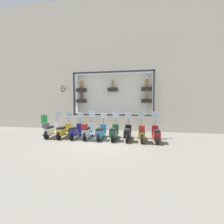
# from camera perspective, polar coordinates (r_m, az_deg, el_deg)

# --- Properties ---
(ground_plane) EXTENTS (120.00, 120.00, 0.00)m
(ground_plane) POSITION_cam_1_polar(r_m,az_deg,el_deg) (8.59, -4.09, -11.11)
(ground_plane) COLOR gray
(building_facade) EXTENTS (1.19, 36.00, 10.28)m
(building_facade) POSITION_cam_1_polar(r_m,az_deg,el_deg) (12.22, 0.18, 18.22)
(building_facade) COLOR beige
(building_facade) RESTS_ON ground_plane
(scooter_red_0) EXTENTS (1.79, 0.61, 1.63)m
(scooter_red_0) POSITION_cam_1_polar(r_m,az_deg,el_deg) (8.77, 16.47, -8.10)
(scooter_red_0) COLOR black
(scooter_red_0) RESTS_ON ground_plane
(scooter_olive_1) EXTENTS (1.80, 0.61, 1.66)m
(scooter_olive_1) POSITION_cam_1_polar(r_m,az_deg,el_deg) (8.65, 11.22, -7.84)
(scooter_olive_1) COLOR black
(scooter_olive_1) RESTS_ON ground_plane
(scooter_black_2) EXTENTS (1.79, 0.60, 1.59)m
(scooter_black_2) POSITION_cam_1_polar(r_m,az_deg,el_deg) (8.74, 5.93, -8.03)
(scooter_black_2) COLOR black
(scooter_black_2) RESTS_ON ground_plane
(scooter_green_3) EXTENTS (1.80, 0.60, 1.58)m
(scooter_green_3) POSITION_cam_1_polar(r_m,az_deg,el_deg) (8.83, 0.72, -7.86)
(scooter_green_3) COLOR black
(scooter_green_3) RESTS_ON ground_plane
(scooter_teal_4) EXTENTS (1.79, 0.61, 1.52)m
(scooter_teal_4) POSITION_cam_1_polar(r_m,az_deg,el_deg) (8.99, -4.34, -7.74)
(scooter_teal_4) COLOR black
(scooter_teal_4) RESTS_ON ground_plane
(scooter_silver_5) EXTENTS (1.80, 0.60, 1.68)m
(scooter_silver_5) POSITION_cam_1_polar(r_m,az_deg,el_deg) (9.16, -9.30, -7.20)
(scooter_silver_5) COLOR black
(scooter_silver_5) RESTS_ON ground_plane
(scooter_navy_6) EXTENTS (1.79, 0.61, 1.52)m
(scooter_navy_6) POSITION_cam_1_polar(r_m,az_deg,el_deg) (9.51, -13.74, -7.17)
(scooter_navy_6) COLOR black
(scooter_navy_6) RESTS_ON ground_plane
(scooter_yellow_7) EXTENTS (1.79, 0.61, 1.57)m
(scooter_yellow_7) POSITION_cam_1_polar(r_m,az_deg,el_deg) (9.86, -18.00, -6.87)
(scooter_yellow_7) COLOR black
(scooter_yellow_7) RESTS_ON ground_plane
(scooter_white_8) EXTENTS (1.80, 0.61, 1.61)m
(scooter_white_8) POSITION_cam_1_polar(r_m,az_deg,el_deg) (10.20, -22.14, -6.33)
(scooter_white_8) COLOR black
(scooter_white_8) RESTS_ON ground_plane
(shop_sign_post) EXTENTS (0.36, 0.45, 1.41)m
(shop_sign_post) POSITION_cam_1_polar(r_m,az_deg,el_deg) (10.86, -24.34, -4.31)
(shop_sign_post) COLOR #232326
(shop_sign_post) RESTS_ON ground_plane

